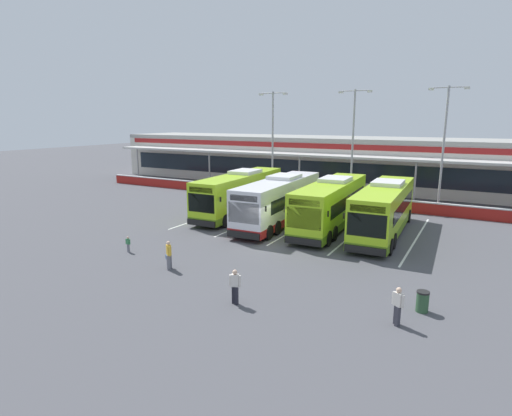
{
  "coord_description": "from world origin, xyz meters",
  "views": [
    {
      "loc": [
        11.98,
        -23.54,
        8.14
      ],
      "look_at": [
        -2.75,
        3.0,
        1.6
      ],
      "focal_mm": 28.84,
      "sensor_mm": 36.0,
      "label": 1
    }
  ],
  "objects_px": {
    "pedestrian_in_dark_coat": "(235,285)",
    "lamp_post_west": "(273,137)",
    "lamp_post_east": "(444,141)",
    "coach_bus_right_centre": "(384,210)",
    "pedestrian_near_bin": "(398,305)",
    "lamp_post_centre": "(353,139)",
    "coach_bus_leftmost": "(240,194)",
    "litter_bin": "(422,301)",
    "pedestrian_child": "(128,244)",
    "coach_bus_left_centre": "(279,201)",
    "coach_bus_centre": "(331,205)",
    "pedestrian_with_handbag": "(169,254)"
  },
  "relations": [
    {
      "from": "pedestrian_in_dark_coat",
      "to": "lamp_post_west",
      "type": "xyz_separation_m",
      "value": [
        -10.75,
        24.95,
        5.42
      ]
    },
    {
      "from": "lamp_post_east",
      "to": "pedestrian_in_dark_coat",
      "type": "bearing_deg",
      "value": -103.14
    },
    {
      "from": "pedestrian_in_dark_coat",
      "to": "lamp_post_east",
      "type": "xyz_separation_m",
      "value": [
        5.92,
        25.35,
        5.42
      ]
    },
    {
      "from": "coach_bus_right_centre",
      "to": "lamp_post_east",
      "type": "distance_m",
      "value": 11.59
    },
    {
      "from": "pedestrian_near_bin",
      "to": "lamp_post_centre",
      "type": "distance_m",
      "value": 26.33
    },
    {
      "from": "lamp_post_west",
      "to": "lamp_post_east",
      "type": "distance_m",
      "value": 16.67
    },
    {
      "from": "coach_bus_leftmost",
      "to": "pedestrian_near_bin",
      "type": "distance_m",
      "value": 21.29
    },
    {
      "from": "lamp_post_centre",
      "to": "litter_bin",
      "type": "height_order",
      "value": "lamp_post_centre"
    },
    {
      "from": "pedestrian_child",
      "to": "pedestrian_in_dark_coat",
      "type": "bearing_deg",
      "value": -17.28
    },
    {
      "from": "coach_bus_left_centre",
      "to": "litter_bin",
      "type": "xyz_separation_m",
      "value": [
        12.22,
        -11.05,
        -1.32
      ]
    },
    {
      "from": "lamp_post_centre",
      "to": "pedestrian_child",
      "type": "bearing_deg",
      "value": -108.34
    },
    {
      "from": "coach_bus_centre",
      "to": "lamp_post_east",
      "type": "bearing_deg",
      "value": 57.83
    },
    {
      "from": "lamp_post_centre",
      "to": "coach_bus_leftmost",
      "type": "bearing_deg",
      "value": -124.5
    },
    {
      "from": "coach_bus_left_centre",
      "to": "lamp_post_centre",
      "type": "bearing_deg",
      "value": 77.77
    },
    {
      "from": "pedestrian_child",
      "to": "litter_bin",
      "type": "xyz_separation_m",
      "value": [
        17.25,
        0.22,
        -0.07
      ]
    },
    {
      "from": "pedestrian_with_handbag",
      "to": "lamp_post_centre",
      "type": "bearing_deg",
      "value": 82.18
    },
    {
      "from": "pedestrian_child",
      "to": "coach_bus_right_centre",
      "type": "bearing_deg",
      "value": 42.53
    },
    {
      "from": "pedestrian_in_dark_coat",
      "to": "lamp_post_west",
      "type": "distance_m",
      "value": 27.7
    },
    {
      "from": "coach_bus_leftmost",
      "to": "litter_bin",
      "type": "distance_m",
      "value": 20.77
    },
    {
      "from": "coach_bus_left_centre",
      "to": "pedestrian_in_dark_coat",
      "type": "xyz_separation_m",
      "value": [
        4.74,
        -14.32,
        -0.91
      ]
    },
    {
      "from": "coach_bus_centre",
      "to": "lamp_post_centre",
      "type": "height_order",
      "value": "lamp_post_centre"
    },
    {
      "from": "pedestrian_child",
      "to": "pedestrian_with_handbag",
      "type": "bearing_deg",
      "value": -14.18
    },
    {
      "from": "coach_bus_left_centre",
      "to": "pedestrian_in_dark_coat",
      "type": "bearing_deg",
      "value": -71.69
    },
    {
      "from": "coach_bus_right_centre",
      "to": "pedestrian_near_bin",
      "type": "xyz_separation_m",
      "value": [
        3.48,
        -13.51,
        -0.91
      ]
    },
    {
      "from": "pedestrian_in_dark_coat",
      "to": "lamp_post_east",
      "type": "distance_m",
      "value": 26.59
    },
    {
      "from": "coach_bus_centre",
      "to": "pedestrian_with_handbag",
      "type": "relative_size",
      "value": 7.56
    },
    {
      "from": "pedestrian_near_bin",
      "to": "lamp_post_east",
      "type": "distance_m",
      "value": 24.47
    },
    {
      "from": "coach_bus_centre",
      "to": "lamp_post_east",
      "type": "distance_m",
      "value": 13.15
    },
    {
      "from": "coach_bus_left_centre",
      "to": "coach_bus_right_centre",
      "type": "distance_m",
      "value": 8.03
    },
    {
      "from": "coach_bus_centre",
      "to": "lamp_post_west",
      "type": "distance_m",
      "value": 14.94
    },
    {
      "from": "coach_bus_leftmost",
      "to": "pedestrian_with_handbag",
      "type": "distance_m",
      "value": 14.14
    },
    {
      "from": "coach_bus_centre",
      "to": "pedestrian_child",
      "type": "xyz_separation_m",
      "value": [
        -9.11,
        -11.85,
        -1.24
      ]
    },
    {
      "from": "coach_bus_left_centre",
      "to": "coach_bus_centre",
      "type": "relative_size",
      "value": 1.0
    },
    {
      "from": "pedestrian_child",
      "to": "lamp_post_centre",
      "type": "xyz_separation_m",
      "value": [
        7.49,
        22.58,
        5.75
      ]
    },
    {
      "from": "coach_bus_left_centre",
      "to": "lamp_post_centre",
      "type": "xyz_separation_m",
      "value": [
        2.45,
        11.31,
        4.5
      ]
    },
    {
      "from": "litter_bin",
      "to": "coach_bus_right_centre",
      "type": "bearing_deg",
      "value": 109.74
    },
    {
      "from": "coach_bus_leftmost",
      "to": "lamp_post_centre",
      "type": "relative_size",
      "value": 1.11
    },
    {
      "from": "pedestrian_near_bin",
      "to": "lamp_post_east",
      "type": "height_order",
      "value": "lamp_post_east"
    },
    {
      "from": "lamp_post_west",
      "to": "lamp_post_centre",
      "type": "distance_m",
      "value": 8.49
    },
    {
      "from": "pedestrian_near_bin",
      "to": "lamp_post_centre",
      "type": "relative_size",
      "value": 0.15
    },
    {
      "from": "coach_bus_right_centre",
      "to": "lamp_post_centre",
      "type": "xyz_separation_m",
      "value": [
        -5.55,
        10.62,
        4.5
      ]
    },
    {
      "from": "litter_bin",
      "to": "lamp_post_east",
      "type": "bearing_deg",
      "value": 94.05
    },
    {
      "from": "coach_bus_leftmost",
      "to": "litter_bin",
      "type": "relative_size",
      "value": 13.17
    },
    {
      "from": "coach_bus_leftmost",
      "to": "coach_bus_centre",
      "type": "height_order",
      "value": "same"
    },
    {
      "from": "pedestrian_near_bin",
      "to": "lamp_post_west",
      "type": "height_order",
      "value": "lamp_post_west"
    },
    {
      "from": "lamp_post_west",
      "to": "pedestrian_child",
      "type": "bearing_deg",
      "value": -87.45
    },
    {
      "from": "lamp_post_centre",
      "to": "litter_bin",
      "type": "distance_m",
      "value": 25.08
    },
    {
      "from": "pedestrian_in_dark_coat",
      "to": "lamp_post_centre",
      "type": "bearing_deg",
      "value": 95.1
    },
    {
      "from": "coach_bus_right_centre",
      "to": "pedestrian_with_handbag",
      "type": "relative_size",
      "value": 7.56
    },
    {
      "from": "coach_bus_left_centre",
      "to": "pedestrian_child",
      "type": "height_order",
      "value": "coach_bus_left_centre"
    }
  ]
}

